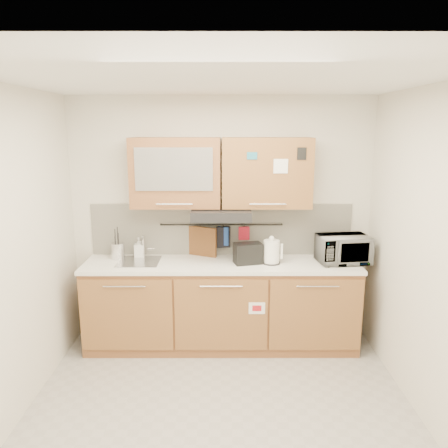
{
  "coord_description": "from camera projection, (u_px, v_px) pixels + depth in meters",
  "views": [
    {
      "loc": [
        0.02,
        -3.11,
        2.28
      ],
      "look_at": [
        0.03,
        1.05,
        1.36
      ],
      "focal_mm": 35.0,
      "sensor_mm": 36.0,
      "label": 1
    }
  ],
  "objects": [
    {
      "name": "wall_right",
      "position": [
        435.0,
        262.0,
        3.25
      ],
      "size": [
        0.0,
        3.0,
        3.0
      ],
      "primitive_type": "plane",
      "rotation": [
        1.57,
        0.0,
        -1.57
      ],
      "color": "silver",
      "rests_on": "ground"
    },
    {
      "name": "microwave",
      "position": [
        343.0,
        249.0,
        4.46
      ],
      "size": [
        0.55,
        0.41,
        0.28
      ],
      "primitive_type": "imported",
      "rotation": [
        0.0,
        0.0,
        0.13
      ],
      "color": "#999999",
      "rests_on": "countertop"
    },
    {
      "name": "backsplash",
      "position": [
        221.0,
        229.0,
        4.72
      ],
      "size": [
        2.8,
        0.02,
        0.56
      ],
      "primitive_type": "cube",
      "color": "silver",
      "rests_on": "countertop"
    },
    {
      "name": "base_cabinet",
      "position": [
        221.0,
        309.0,
        4.6
      ],
      "size": [
        2.8,
        0.64,
        0.88
      ],
      "color": "#9B6037",
      "rests_on": "floor"
    },
    {
      "name": "floor",
      "position": [
        221.0,
        415.0,
        3.53
      ],
      "size": [
        3.2,
        3.2,
        0.0
      ],
      "primitive_type": "plane",
      "color": "#9E9993",
      "rests_on": "ground"
    },
    {
      "name": "range_hood",
      "position": [
        221.0,
        214.0,
        4.44
      ],
      "size": [
        0.6,
        0.46,
        0.1
      ],
      "primitive_type": "cube",
      "color": "black",
      "rests_on": "upper_cabinets"
    },
    {
      "name": "dark_pouch",
      "position": [
        223.0,
        237.0,
        4.68
      ],
      "size": [
        0.15,
        0.07,
        0.23
      ],
      "primitive_type": "cube",
      "rotation": [
        0.0,
        0.0,
        0.2
      ],
      "color": "black",
      "rests_on": "utensil_rail"
    },
    {
      "name": "ceiling",
      "position": [
        220.0,
        79.0,
        2.97
      ],
      "size": [
        3.2,
        3.2,
        0.0
      ],
      "primitive_type": "plane",
      "rotation": [
        3.14,
        0.0,
        0.0
      ],
      "color": "white",
      "rests_on": "wall_back"
    },
    {
      "name": "upper_cabinets",
      "position": [
        221.0,
        173.0,
        4.42
      ],
      "size": [
        1.82,
        0.37,
        0.7
      ],
      "color": "#9B6037",
      "rests_on": "wall_back"
    },
    {
      "name": "oven_mitt",
      "position": [
        223.0,
        236.0,
        4.68
      ],
      "size": [
        0.12,
        0.07,
        0.2
      ],
      "primitive_type": "cube",
      "rotation": [
        0.0,
        0.0,
        -0.39
      ],
      "color": "#22479C",
      "rests_on": "utensil_rail"
    },
    {
      "name": "cutting_board",
      "position": [
        200.0,
        248.0,
        4.71
      ],
      "size": [
        0.35,
        0.18,
        0.47
      ],
      "primitive_type": "cube",
      "rotation": [
        0.0,
        0.0,
        -0.43
      ],
      "color": "brown",
      "rests_on": "utensil_rail"
    },
    {
      "name": "wall_back",
      "position": [
        221.0,
        220.0,
        4.71
      ],
      "size": [
        3.2,
        0.0,
        3.2
      ],
      "primitive_type": "plane",
      "rotation": [
        1.57,
        0.0,
        0.0
      ],
      "color": "silver",
      "rests_on": "ground"
    },
    {
      "name": "pot_holder",
      "position": [
        244.0,
        233.0,
        4.68
      ],
      "size": [
        0.12,
        0.03,
        0.14
      ],
      "primitive_type": "cube",
      "rotation": [
        0.0,
        0.0,
        0.11
      ],
      "color": "#AB1629",
      "rests_on": "utensil_rail"
    },
    {
      "name": "utensil_crock",
      "position": [
        118.0,
        251.0,
        4.59
      ],
      "size": [
        0.17,
        0.17,
        0.34
      ],
      "rotation": [
        0.0,
        0.0,
        -0.27
      ],
      "color": "silver",
      "rests_on": "countertop"
    },
    {
      "name": "toaster",
      "position": [
        248.0,
        253.0,
        4.44
      ],
      "size": [
        0.31,
        0.23,
        0.21
      ],
      "rotation": [
        0.0,
        0.0,
        0.25
      ],
      "color": "black",
      "rests_on": "countertop"
    },
    {
      "name": "wall_left",
      "position": [
        6.0,
        262.0,
        3.24
      ],
      "size": [
        0.0,
        3.0,
        3.0
      ],
      "primitive_type": "plane",
      "rotation": [
        1.57,
        0.0,
        1.57
      ],
      "color": "silver",
      "rests_on": "ground"
    },
    {
      "name": "soap_bottle",
      "position": [
        139.0,
        247.0,
        4.65
      ],
      "size": [
        0.11,
        0.11,
        0.21
      ],
      "primitive_type": "imported",
      "rotation": [
        0.0,
        0.0,
        0.1
      ],
      "color": "#999999",
      "rests_on": "countertop"
    },
    {
      "name": "kettle",
      "position": [
        272.0,
        252.0,
        4.44
      ],
      "size": [
        0.21,
        0.19,
        0.29
      ],
      "rotation": [
        0.0,
        0.0,
        -0.1
      ],
      "color": "white",
      "rests_on": "countertop"
    },
    {
      "name": "countertop",
      "position": [
        221.0,
        264.0,
        4.49
      ],
      "size": [
        2.82,
        0.62,
        0.04
      ],
      "primitive_type": "cube",
      "color": "white",
      "rests_on": "base_cabinet"
    },
    {
      "name": "utensil_rail",
      "position": [
        221.0,
        225.0,
        4.67
      ],
      "size": [
        1.3,
        0.02,
        0.02
      ],
      "primitive_type": "cylinder",
      "rotation": [
        0.0,
        1.57,
        0.0
      ],
      "color": "black",
      "rests_on": "backsplash"
    },
    {
      "name": "sink",
      "position": [
        139.0,
        261.0,
        4.51
      ],
      "size": [
        0.42,
        0.4,
        0.26
      ],
      "color": "silver",
      "rests_on": "countertop"
    }
  ]
}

